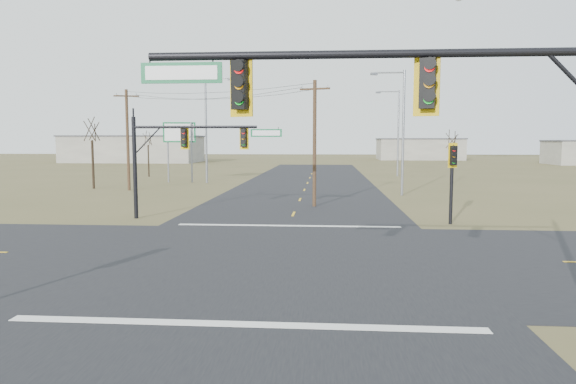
{
  "coord_description": "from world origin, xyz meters",
  "views": [
    {
      "loc": [
        2.03,
        -19.75,
        4.57
      ],
      "look_at": [
        0.48,
        1.0,
        2.5
      ],
      "focal_mm": 32.0,
      "sensor_mm": 36.0,
      "label": 1
    }
  ],
  "objects_px": {
    "utility_pole_near": "(315,141)",
    "highway_sign": "(180,140)",
    "mast_arm_far": "(190,145)",
    "streetlight_a": "(401,126)",
    "bare_tree_b": "(148,138)",
    "bare_tree_a": "(92,129)",
    "pedestal_signal_ne": "(453,165)",
    "streetlight_c": "(208,124)",
    "utility_pole_far": "(128,138)",
    "mast_arm_near": "(440,116)",
    "streetlight_b": "(396,128)",
    "bare_tree_c": "(452,139)"
  },
  "relations": [
    {
      "from": "utility_pole_near",
      "to": "highway_sign",
      "type": "xyz_separation_m",
      "value": [
        -15.37,
        20.16,
        0.09
      ]
    },
    {
      "from": "mast_arm_far",
      "to": "streetlight_a",
      "type": "relative_size",
      "value": 0.85
    },
    {
      "from": "mast_arm_far",
      "to": "bare_tree_b",
      "type": "bearing_deg",
      "value": 124.15
    },
    {
      "from": "utility_pole_near",
      "to": "highway_sign",
      "type": "relative_size",
      "value": 1.31
    },
    {
      "from": "bare_tree_a",
      "to": "bare_tree_b",
      "type": "xyz_separation_m",
      "value": [
        -0.46,
        16.8,
        -0.78
      ]
    },
    {
      "from": "pedestal_signal_ne",
      "to": "streetlight_c",
      "type": "bearing_deg",
      "value": 105.88
    },
    {
      "from": "utility_pole_far",
      "to": "streetlight_a",
      "type": "xyz_separation_m",
      "value": [
        24.5,
        -2.65,
        1.02
      ]
    },
    {
      "from": "mast_arm_far",
      "to": "utility_pole_far",
      "type": "bearing_deg",
      "value": 132.69
    },
    {
      "from": "utility_pole_near",
      "to": "streetlight_a",
      "type": "height_order",
      "value": "streetlight_a"
    },
    {
      "from": "pedestal_signal_ne",
      "to": "streetlight_a",
      "type": "xyz_separation_m",
      "value": [
        -0.71,
        15.21,
        2.58
      ]
    },
    {
      "from": "bare_tree_a",
      "to": "mast_arm_near",
      "type": "bearing_deg",
      "value": -55.88
    },
    {
      "from": "utility_pole_near",
      "to": "mast_arm_near",
      "type": "bearing_deg",
      "value": -82.52
    },
    {
      "from": "utility_pole_far",
      "to": "highway_sign",
      "type": "distance_m",
      "value": 9.69
    },
    {
      "from": "mast_arm_near",
      "to": "streetlight_a",
      "type": "distance_m",
      "value": 32.76
    },
    {
      "from": "highway_sign",
      "to": "bare_tree_a",
      "type": "bearing_deg",
      "value": -136.76
    },
    {
      "from": "utility_pole_near",
      "to": "utility_pole_far",
      "type": "bearing_deg",
      "value": 148.55
    },
    {
      "from": "utility_pole_far",
      "to": "bare_tree_a",
      "type": "relative_size",
      "value": 1.28
    },
    {
      "from": "utility_pole_far",
      "to": "bare_tree_b",
      "type": "height_order",
      "value": "utility_pole_far"
    },
    {
      "from": "highway_sign",
      "to": "streetlight_b",
      "type": "distance_m",
      "value": 28.11
    },
    {
      "from": "utility_pole_near",
      "to": "streetlight_c",
      "type": "distance_m",
      "value": 23.0
    },
    {
      "from": "streetlight_a",
      "to": "streetlight_c",
      "type": "xyz_separation_m",
      "value": [
        -18.97,
        11.48,
        0.59
      ]
    },
    {
      "from": "utility_pole_far",
      "to": "streetlight_a",
      "type": "bearing_deg",
      "value": -6.16
    },
    {
      "from": "highway_sign",
      "to": "bare_tree_a",
      "type": "height_order",
      "value": "bare_tree_a"
    },
    {
      "from": "streetlight_b",
      "to": "pedestal_signal_ne",
      "type": "bearing_deg",
      "value": -115.76
    },
    {
      "from": "streetlight_a",
      "to": "bare_tree_a",
      "type": "bearing_deg",
      "value": 151.34
    },
    {
      "from": "highway_sign",
      "to": "streetlight_a",
      "type": "xyz_separation_m",
      "value": [
        22.36,
        -12.09,
        1.2
      ]
    },
    {
      "from": "bare_tree_b",
      "to": "bare_tree_c",
      "type": "relative_size",
      "value": 1.02
    },
    {
      "from": "pedestal_signal_ne",
      "to": "bare_tree_a",
      "type": "bearing_deg",
      "value": 126.12
    },
    {
      "from": "streetlight_a",
      "to": "bare_tree_c",
      "type": "height_order",
      "value": "streetlight_a"
    },
    {
      "from": "pedestal_signal_ne",
      "to": "utility_pole_near",
      "type": "bearing_deg",
      "value": 116.59
    },
    {
      "from": "streetlight_c",
      "to": "highway_sign",
      "type": "bearing_deg",
      "value": 157.25
    },
    {
      "from": "mast_arm_far",
      "to": "streetlight_b",
      "type": "height_order",
      "value": "streetlight_b"
    },
    {
      "from": "utility_pole_near",
      "to": "streetlight_c",
      "type": "xyz_separation_m",
      "value": [
        -11.98,
        19.54,
        1.88
      ]
    },
    {
      "from": "mast_arm_far",
      "to": "bare_tree_c",
      "type": "relative_size",
      "value": 1.45
    },
    {
      "from": "bare_tree_b",
      "to": "mast_arm_far",
      "type": "bearing_deg",
      "value": -66.99
    },
    {
      "from": "mast_arm_near",
      "to": "mast_arm_far",
      "type": "relative_size",
      "value": 1.17
    },
    {
      "from": "utility_pole_far",
      "to": "bare_tree_c",
      "type": "distance_m",
      "value": 32.51
    },
    {
      "from": "bare_tree_a",
      "to": "bare_tree_c",
      "type": "height_order",
      "value": "bare_tree_a"
    },
    {
      "from": "mast_arm_far",
      "to": "streetlight_b",
      "type": "relative_size",
      "value": 0.79
    },
    {
      "from": "bare_tree_a",
      "to": "bare_tree_b",
      "type": "bearing_deg",
      "value": 91.57
    },
    {
      "from": "highway_sign",
      "to": "mast_arm_far",
      "type": "bearing_deg",
      "value": -81.63
    },
    {
      "from": "streetlight_a",
      "to": "bare_tree_a",
      "type": "xyz_separation_m",
      "value": [
        -28.57,
        4.07,
        -0.09
      ]
    },
    {
      "from": "utility_pole_far",
      "to": "streetlight_b",
      "type": "xyz_separation_m",
      "value": [
        27.4,
        21.67,
        1.43
      ]
    },
    {
      "from": "streetlight_c",
      "to": "bare_tree_b",
      "type": "distance_m",
      "value": 13.85
    },
    {
      "from": "utility_pole_far",
      "to": "bare_tree_a",
      "type": "distance_m",
      "value": 4.41
    },
    {
      "from": "mast_arm_near",
      "to": "highway_sign",
      "type": "height_order",
      "value": "mast_arm_near"
    },
    {
      "from": "utility_pole_near",
      "to": "bare_tree_a",
      "type": "xyz_separation_m",
      "value": [
        -21.59,
        12.14,
        1.2
      ]
    },
    {
      "from": "streetlight_a",
      "to": "bare_tree_a",
      "type": "distance_m",
      "value": 28.86
    },
    {
      "from": "utility_pole_far",
      "to": "bare_tree_a",
      "type": "xyz_separation_m",
      "value": [
        -4.07,
        1.42,
        0.93
      ]
    },
    {
      "from": "mast_arm_near",
      "to": "streetlight_c",
      "type": "distance_m",
      "value": 46.57
    }
  ]
}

